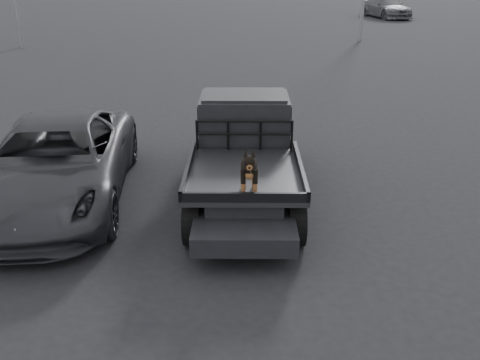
# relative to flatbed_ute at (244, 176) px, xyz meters

# --- Properties ---
(ground) EXTENTS (120.00, 120.00, 0.00)m
(ground) POSITION_rel_flatbed_ute_xyz_m (-0.63, -1.73, -0.46)
(ground) COLOR black
(ground) RESTS_ON ground
(flatbed_ute) EXTENTS (2.00, 5.40, 0.92)m
(flatbed_ute) POSITION_rel_flatbed_ute_xyz_m (0.00, 0.00, 0.00)
(flatbed_ute) COLOR black
(flatbed_ute) RESTS_ON ground
(ute_cab) EXTENTS (1.72, 1.30, 0.88)m
(ute_cab) POSITION_rel_flatbed_ute_xyz_m (0.00, 0.95, 0.90)
(ute_cab) COLOR black
(ute_cab) RESTS_ON flatbed_ute
(headache_rack) EXTENTS (1.80, 0.08, 0.55)m
(headache_rack) POSITION_rel_flatbed_ute_xyz_m (0.00, 0.20, 0.74)
(headache_rack) COLOR black
(headache_rack) RESTS_ON flatbed_ute
(dog) EXTENTS (0.32, 0.60, 0.74)m
(dog) POSITION_rel_flatbed_ute_xyz_m (0.07, -1.78, 0.83)
(dog) COLOR black
(dog) RESTS_ON flatbed_ute
(parked_suv) EXTENTS (3.02, 5.66, 1.51)m
(parked_suv) POSITION_rel_flatbed_ute_xyz_m (-3.47, -0.12, 0.30)
(parked_suv) COLOR #2A2A2F
(parked_suv) RESTS_ON ground
(distant_car_b) EXTENTS (3.39, 5.54, 1.50)m
(distant_car_b) POSITION_rel_flatbed_ute_xyz_m (10.65, 32.84, 0.29)
(distant_car_b) COLOR #505155
(distant_car_b) RESTS_ON ground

